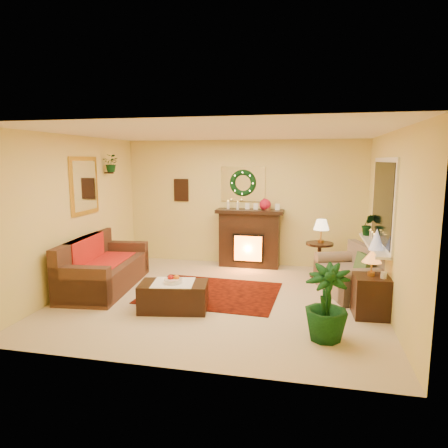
% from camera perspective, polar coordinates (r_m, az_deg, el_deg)
% --- Properties ---
extents(floor, '(5.00, 5.00, 0.00)m').
position_cam_1_polar(floor, '(6.52, -0.66, -10.51)').
color(floor, beige).
rests_on(floor, ground).
extents(ceiling, '(5.00, 5.00, 0.00)m').
position_cam_1_polar(ceiling, '(6.16, -0.70, 12.92)').
color(ceiling, white).
rests_on(ceiling, ground).
extents(wall_back, '(5.00, 5.00, 0.00)m').
position_cam_1_polar(wall_back, '(8.40, 2.74, 3.03)').
color(wall_back, '#EFD88C').
rests_on(wall_back, ground).
extents(wall_front, '(5.00, 5.00, 0.00)m').
position_cam_1_polar(wall_front, '(4.08, -7.74, -3.61)').
color(wall_front, '#EFD88C').
rests_on(wall_front, ground).
extents(wall_left, '(4.50, 4.50, 0.00)m').
position_cam_1_polar(wall_left, '(7.19, -20.52, 1.42)').
color(wall_left, '#EFD88C').
rests_on(wall_left, ground).
extents(wall_right, '(4.50, 4.50, 0.00)m').
position_cam_1_polar(wall_right, '(6.16, 22.62, 0.09)').
color(wall_right, '#EFD88C').
rests_on(wall_right, ground).
extents(area_rug, '(2.24, 1.73, 0.01)m').
position_cam_1_polar(area_rug, '(6.75, -1.81, -9.77)').
color(area_rug, maroon).
rests_on(area_rug, floor).
extents(sofa, '(1.10, 2.13, 0.88)m').
position_cam_1_polar(sofa, '(7.20, -16.61, -5.44)').
color(sofa, '#57331E').
rests_on(sofa, floor).
extents(red_throw, '(0.73, 1.19, 0.02)m').
position_cam_1_polar(red_throw, '(7.35, -16.68, -4.94)').
color(red_throw, '#B30307').
rests_on(red_throw, sofa).
extents(fireplace, '(1.22, 0.40, 1.12)m').
position_cam_1_polar(fireplace, '(8.28, 3.68, -2.32)').
color(fireplace, black).
rests_on(fireplace, floor).
extents(poinsettia, '(0.23, 0.23, 0.23)m').
position_cam_1_polar(poinsettia, '(8.11, 5.90, 2.77)').
color(poinsettia, red).
rests_on(poinsettia, fireplace).
extents(mantel_candle_a, '(0.06, 0.06, 0.18)m').
position_cam_1_polar(mantel_candle_a, '(8.26, 0.60, 2.65)').
color(mantel_candle_a, white).
rests_on(mantel_candle_a, fireplace).
extents(mantel_candle_b, '(0.06, 0.06, 0.17)m').
position_cam_1_polar(mantel_candle_b, '(8.16, 1.97, 2.57)').
color(mantel_candle_b, silver).
rests_on(mantel_candle_b, fireplace).
extents(mantel_mirror, '(0.92, 0.02, 0.72)m').
position_cam_1_polar(mantel_mirror, '(8.35, 2.74, 5.75)').
color(mantel_mirror, white).
rests_on(mantel_mirror, wall_back).
extents(wreath, '(0.55, 0.11, 0.55)m').
position_cam_1_polar(wreath, '(8.31, 2.69, 5.87)').
color(wreath, '#194719').
rests_on(wreath, wall_back).
extents(wall_art, '(0.32, 0.03, 0.48)m').
position_cam_1_polar(wall_art, '(8.68, -6.13, 4.84)').
color(wall_art, '#381E11').
rests_on(wall_art, wall_back).
extents(gold_mirror, '(0.03, 0.84, 1.00)m').
position_cam_1_polar(gold_mirror, '(7.39, -19.33, 5.19)').
color(gold_mirror, gold).
rests_on(gold_mirror, wall_left).
extents(hanging_plant, '(0.33, 0.28, 0.36)m').
position_cam_1_polar(hanging_plant, '(7.96, -15.72, 7.20)').
color(hanging_plant, '#194719').
rests_on(hanging_plant, wall_left).
extents(loveseat, '(1.17, 1.51, 0.77)m').
position_cam_1_polar(loveseat, '(6.96, 17.56, -6.05)').
color(loveseat, gray).
rests_on(loveseat, floor).
extents(window_frame, '(0.03, 1.86, 1.36)m').
position_cam_1_polar(window_frame, '(6.67, 21.79, 2.95)').
color(window_frame, white).
rests_on(window_frame, wall_right).
extents(window_glass, '(0.02, 1.70, 1.22)m').
position_cam_1_polar(window_glass, '(6.66, 21.67, 2.95)').
color(window_glass, black).
rests_on(window_glass, wall_right).
extents(window_sill, '(0.22, 1.86, 0.04)m').
position_cam_1_polar(window_sill, '(6.75, 20.57, -2.76)').
color(window_sill, white).
rests_on(window_sill, wall_right).
extents(mini_tree, '(0.21, 0.21, 0.32)m').
position_cam_1_polar(mini_tree, '(6.28, 20.96, -2.06)').
color(mini_tree, silver).
rests_on(mini_tree, window_sill).
extents(sill_plant, '(0.27, 0.22, 0.49)m').
position_cam_1_polar(sill_plant, '(7.37, 19.87, -0.06)').
color(sill_plant, '#1A3B15').
rests_on(sill_plant, window_sill).
extents(side_table_round, '(0.60, 0.60, 0.66)m').
position_cam_1_polar(side_table_round, '(7.76, 13.42, -5.04)').
color(side_table_round, '#492A0F').
rests_on(side_table_round, floor).
extents(lamp_cream, '(0.29, 0.29, 0.44)m').
position_cam_1_polar(lamp_cream, '(7.68, 13.71, -0.96)').
color(lamp_cream, '#FFE5AD').
rests_on(lamp_cream, side_table_round).
extents(end_table_square, '(0.50, 0.50, 0.59)m').
position_cam_1_polar(end_table_square, '(6.09, 20.25, -9.87)').
color(end_table_square, '#422017').
rests_on(end_table_square, floor).
extents(lamp_tiffany, '(0.27, 0.27, 0.39)m').
position_cam_1_polar(lamp_tiffany, '(5.98, 20.33, -5.48)').
color(lamp_tiffany, orange).
rests_on(lamp_tiffany, end_table_square).
extents(coffee_table, '(1.06, 0.69, 0.41)m').
position_cam_1_polar(coffee_table, '(6.01, -7.21, -10.21)').
color(coffee_table, '#382515').
rests_on(coffee_table, floor).
extents(fruit_bowl, '(0.27, 0.27, 0.06)m').
position_cam_1_polar(fruit_bowl, '(5.92, -7.26, -8.06)').
color(fruit_bowl, white).
rests_on(fruit_bowl, coffee_table).
extents(floor_palm, '(1.87, 1.87, 2.84)m').
position_cam_1_polar(floor_palm, '(5.12, 14.41, -11.10)').
color(floor_palm, '#1F4C25').
rests_on(floor_palm, floor).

